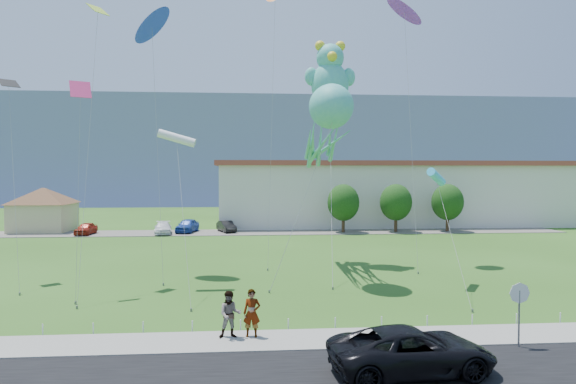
# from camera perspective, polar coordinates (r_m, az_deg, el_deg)

# --- Properties ---
(ground) EXTENTS (160.00, 160.00, 0.00)m
(ground) POSITION_cam_1_polar(r_m,az_deg,el_deg) (23.54, -2.73, -14.22)
(ground) COLOR #2A5116
(ground) RESTS_ON ground
(sidewalk) EXTENTS (80.00, 2.50, 0.10)m
(sidewalk) POSITION_cam_1_polar(r_m,az_deg,el_deg) (20.90, -2.48, -16.19)
(sidewalk) COLOR gray
(sidewalk) RESTS_ON ground
(parking_strip) EXTENTS (70.00, 6.00, 0.06)m
(parking_strip) POSITION_cam_1_polar(r_m,az_deg,el_deg) (57.97, -3.82, -4.49)
(parking_strip) COLOR #59544C
(parking_strip) RESTS_ON ground
(hill_ridge) EXTENTS (160.00, 50.00, 25.00)m
(hill_ridge) POSITION_cam_1_polar(r_m,az_deg,el_deg) (142.72, -4.26, 4.37)
(hill_ridge) COLOR slate
(hill_ridge) RESTS_ON ground
(pavilion) EXTENTS (9.20, 9.20, 5.00)m
(pavilion) POSITION_cam_1_polar(r_m,az_deg,el_deg) (65.02, -25.53, -1.33)
(pavilion) COLOR #C1B584
(pavilion) RESTS_ON ground
(warehouse) EXTENTS (61.00, 15.00, 8.20)m
(warehouse) POSITION_cam_1_polar(r_m,az_deg,el_deg) (71.79, 17.31, -0.05)
(warehouse) COLOR beige
(warehouse) RESTS_ON ground
(stop_sign) EXTENTS (0.80, 0.07, 2.50)m
(stop_sign) POSITION_cam_1_polar(r_m,az_deg,el_deg) (21.55, 24.31, -10.79)
(stop_sign) COLOR slate
(stop_sign) RESTS_ON ground
(rope_fence) EXTENTS (26.05, 0.05, 0.50)m
(rope_fence) POSITION_cam_1_polar(r_m,az_deg,el_deg) (22.22, -2.62, -14.53)
(rope_fence) COLOR white
(rope_fence) RESTS_ON ground
(tree_near) EXTENTS (3.60, 3.60, 5.47)m
(tree_near) POSITION_cam_1_polar(r_m,az_deg,el_deg) (57.69, 6.17, -1.18)
(tree_near) COLOR #3F2B19
(tree_near) RESTS_ON ground
(tree_mid) EXTENTS (3.60, 3.60, 5.47)m
(tree_mid) POSITION_cam_1_polar(r_m,az_deg,el_deg) (59.09, 11.90, -1.13)
(tree_mid) COLOR #3F2B19
(tree_mid) RESTS_ON ground
(tree_far) EXTENTS (3.60, 3.60, 5.47)m
(tree_far) POSITION_cam_1_polar(r_m,az_deg,el_deg) (61.06, 17.30, -1.08)
(tree_far) COLOR #3F2B19
(tree_far) RESTS_ON ground
(suv) EXTENTS (5.66, 3.07, 1.51)m
(suv) POSITION_cam_1_polar(r_m,az_deg,el_deg) (17.96, 13.59, -16.76)
(suv) COLOR black
(suv) RESTS_ON road
(pedestrian_left) EXTENTS (0.74, 0.54, 1.89)m
(pedestrian_left) POSITION_cam_1_polar(r_m,az_deg,el_deg) (21.00, -4.04, -13.27)
(pedestrian_left) COLOR gray
(pedestrian_left) RESTS_ON sidewalk
(pedestrian_right) EXTENTS (0.93, 0.74, 1.85)m
(pedestrian_right) POSITION_cam_1_polar(r_m,az_deg,el_deg) (20.97, -6.45, -13.35)
(pedestrian_right) COLOR gray
(pedestrian_right) RESTS_ON sidewalk
(parked_car_red) EXTENTS (1.75, 3.86, 1.28)m
(parked_car_red) POSITION_cam_1_polar(r_m,az_deg,el_deg) (59.57, -21.53, -3.80)
(parked_car_red) COLOR maroon
(parked_car_red) RESTS_ON parking_strip
(parked_car_white) EXTENTS (2.37, 4.59, 1.27)m
(parked_car_white) POSITION_cam_1_polar(r_m,az_deg,el_deg) (57.68, -13.73, -3.91)
(parked_car_white) COLOR white
(parked_car_white) RESTS_ON parking_strip
(parked_car_blue) EXTENTS (2.57, 4.68, 1.51)m
(parked_car_blue) POSITION_cam_1_polar(r_m,az_deg,el_deg) (58.63, -11.12, -3.68)
(parked_car_blue) COLOR #1C3E9A
(parked_car_blue) RESTS_ON parking_strip
(parked_car_black) EXTENTS (2.52, 4.00, 1.25)m
(parked_car_black) POSITION_cam_1_polar(r_m,az_deg,el_deg) (58.36, -6.86, -3.81)
(parked_car_black) COLOR black
(parked_car_black) RESTS_ON parking_strip
(octopus_kite) EXTENTS (5.21, 9.99, 11.96)m
(octopus_kite) POSITION_cam_1_polar(r_m,az_deg,el_deg) (32.59, 4.37, 7.59)
(octopus_kite) COLOR teal
(octopus_kite) RESTS_ON ground
(teddy_bear_kite) EXTENTS (3.77, 10.50, 16.43)m
(teddy_bear_kite) POSITION_cam_1_polar(r_m,az_deg,el_deg) (39.00, 4.70, 12.36)
(teddy_bear_kite) COLOR teal
(teddy_bear_kite) RESTS_ON ground
(small_kite_black) EXTENTS (3.29, 5.73, 12.72)m
(small_kite_black) POSITION_cam_1_polar(r_m,az_deg,el_deg) (36.41, -28.51, 8.47)
(small_kite_black) COLOR black
(small_kite_black) RESTS_ON ground
(small_kite_white) EXTENTS (1.76, 7.35, 9.13)m
(small_kite_white) POSITION_cam_1_polar(r_m,az_deg,el_deg) (31.03, -12.25, 5.74)
(small_kite_white) COLOR white
(small_kite_white) RESTS_ON ground
(small_kite_purple) EXTENTS (1.80, 6.30, 19.57)m
(small_kite_purple) POSITION_cam_1_polar(r_m,az_deg,el_deg) (41.66, 12.84, 18.45)
(small_kite_purple) COLOR #9838E1
(small_kite_purple) RESTS_ON ground
(small_kite_yellow) EXTENTS (1.48, 7.69, 17.06)m
(small_kite_yellow) POSITION_cam_1_polar(r_m,az_deg,el_deg) (33.67, -20.62, 15.15)
(small_kite_yellow) COLOR #ACDA33
(small_kite_yellow) RESTS_ON ground
(small_kite_cyan) EXTENTS (0.88, 7.55, 6.84)m
(small_kite_cyan) POSITION_cam_1_polar(r_m,az_deg,el_deg) (31.75, 16.19, 1.52)
(small_kite_cyan) COLOR #38C2FF
(small_kite_cyan) RESTS_ON ground
(small_kite_pink) EXTENTS (1.29, 3.64, 11.70)m
(small_kite_pink) POSITION_cam_1_polar(r_m,az_deg,el_deg) (30.63, -22.12, 8.34)
(small_kite_pink) COLOR #ED3475
(small_kite_pink) RESTS_ON ground
(small_kite_blue) EXTENTS (2.42, 5.98, 17.35)m
(small_kite_blue) POSITION_cam_1_polar(r_m,az_deg,el_deg) (37.43, -14.85, 16.96)
(small_kite_blue) COLOR blue
(small_kite_blue) RESTS_ON ground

